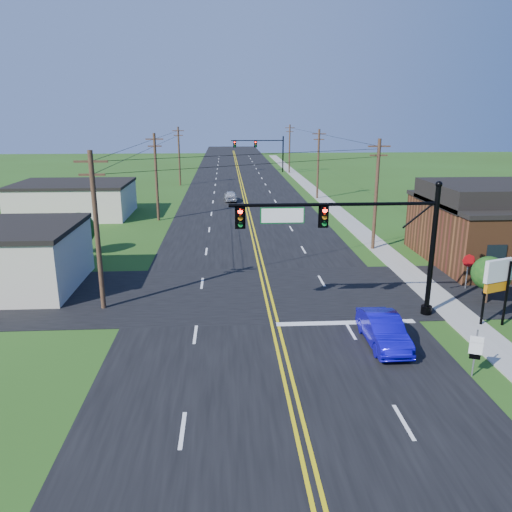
{
  "coord_description": "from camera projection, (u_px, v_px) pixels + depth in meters",
  "views": [
    {
      "loc": [
        -2.32,
        -17.43,
        10.83
      ],
      "look_at": [
        -0.66,
        10.0,
        3.0
      ],
      "focal_mm": 35.0,
      "sensor_mm": 36.0,
      "label": 1
    }
  ],
  "objects": [
    {
      "name": "ground",
      "position": [
        288.0,
        397.0,
        19.83
      ],
      "size": [
        260.0,
        260.0,
        0.0
      ],
      "primitive_type": "plane",
      "color": "#264513",
      "rests_on": "ground"
    },
    {
      "name": "signal_mast_far",
      "position": [
        260.0,
        148.0,
        95.65
      ],
      "size": [
        10.98,
        0.6,
        7.48
      ],
      "color": "black",
      "rests_on": "ground"
    },
    {
      "name": "tree_right_back",
      "position": [
        429.0,
        209.0,
        45.01
      ],
      "size": [
        3.0,
        3.0,
        4.1
      ],
      "color": "#3B231A",
      "rests_on": "ground"
    },
    {
      "name": "utility_pole_left_c",
      "position": [
        179.0,
        155.0,
        77.51
      ],
      "size": [
        1.8,
        0.28,
        9.0
      ],
      "color": "#3B231A",
      "rests_on": "ground"
    },
    {
      "name": "road_cross",
      "position": [
        265.0,
        293.0,
        31.35
      ],
      "size": [
        70.0,
        10.0,
        0.04
      ],
      "primitive_type": "cube",
      "color": "black",
      "rests_on": "ground"
    },
    {
      "name": "utility_pole_right_a",
      "position": [
        376.0,
        193.0,
        40.23
      ],
      "size": [
        1.8,
        0.28,
        9.0
      ],
      "color": "#3B231A",
      "rests_on": "ground"
    },
    {
      "name": "route_sign",
      "position": [
        475.0,
        350.0,
        21.03
      ],
      "size": [
        0.51,
        0.23,
        2.17
      ],
      "rotation": [
        0.0,
        0.0,
        -0.38
      ],
      "color": "slate",
      "rests_on": "ground"
    },
    {
      "name": "shrub_corner",
      "position": [
        489.0,
        273.0,
        29.2
      ],
      "size": [
        2.0,
        2.0,
        2.86
      ],
      "color": "#3B231A",
      "rests_on": "ground"
    },
    {
      "name": "utility_pole_right_c",
      "position": [
        290.0,
        148.0,
        93.99
      ],
      "size": [
        1.8,
        0.28,
        9.0
      ],
      "color": "#3B231A",
      "rests_on": "ground"
    },
    {
      "name": "blue_car",
      "position": [
        383.0,
        331.0,
        24.07
      ],
      "size": [
        1.61,
        4.54,
        1.49
      ],
      "primitive_type": "imported",
      "rotation": [
        0.0,
        0.0,
        0.01
      ],
      "color": "#0F08B6",
      "rests_on": "ground"
    },
    {
      "name": "stop_sign",
      "position": [
        468.0,
        264.0,
        31.63
      ],
      "size": [
        0.82,
        0.1,
        2.32
      ],
      "rotation": [
        0.0,
        0.0,
        -0.02
      ],
      "color": "slate",
      "rests_on": "ground"
    },
    {
      "name": "cream_bldg_far",
      "position": [
        74.0,
        199.0,
        54.7
      ],
      "size": [
        12.2,
        9.2,
        3.7
      ],
      "color": "beige",
      "rests_on": "ground"
    },
    {
      "name": "pylon_sign",
      "position": [
        498.0,
        278.0,
        25.84
      ],
      "size": [
        1.75,
        0.85,
        3.65
      ],
      "rotation": [
        0.0,
        0.0,
        0.36
      ],
      "color": "black",
      "rests_on": "ground"
    },
    {
      "name": "signal_mast_main",
      "position": [
        352.0,
        233.0,
        26.47
      ],
      "size": [
        11.3,
        0.6,
        7.48
      ],
      "color": "black",
      "rests_on": "ground"
    },
    {
      "name": "distant_car",
      "position": [
        231.0,
        196.0,
        64.17
      ],
      "size": [
        1.77,
        4.0,
        1.34
      ],
      "primitive_type": "imported",
      "rotation": [
        0.0,
        0.0,
        3.19
      ],
      "color": "silver",
      "rests_on": "ground"
    },
    {
      "name": "utility_pole_left_a",
      "position": [
        97.0,
        229.0,
        27.59
      ],
      "size": [
        1.8,
        0.28,
        9.0
      ],
      "color": "#3B231A",
      "rests_on": "ground"
    },
    {
      "name": "road_main",
      "position": [
        243.0,
        197.0,
        67.83
      ],
      "size": [
        16.0,
        220.0,
        0.04
      ],
      "primitive_type": "cube",
      "color": "black",
      "rests_on": "ground"
    },
    {
      "name": "tree_left",
      "position": [
        79.0,
        228.0,
        39.55
      ],
      "size": [
        2.4,
        2.4,
        3.37
      ],
      "color": "#3B231A",
      "rests_on": "ground"
    },
    {
      "name": "sidewalk",
      "position": [
        335.0,
        209.0,
        58.83
      ],
      "size": [
        2.0,
        160.0,
        0.08
      ],
      "primitive_type": "cube",
      "color": "gray",
      "rests_on": "ground"
    },
    {
      "name": "utility_pole_right_b",
      "position": [
        318.0,
        163.0,
        65.19
      ],
      "size": [
        1.8,
        0.28,
        9.0
      ],
      "color": "#3B231A",
      "rests_on": "ground"
    },
    {
      "name": "utility_pole_left_b",
      "position": [
        156.0,
        176.0,
        51.59
      ],
      "size": [
        1.8,
        0.28,
        9.0
      ],
      "color": "#3B231A",
      "rests_on": "ground"
    }
  ]
}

